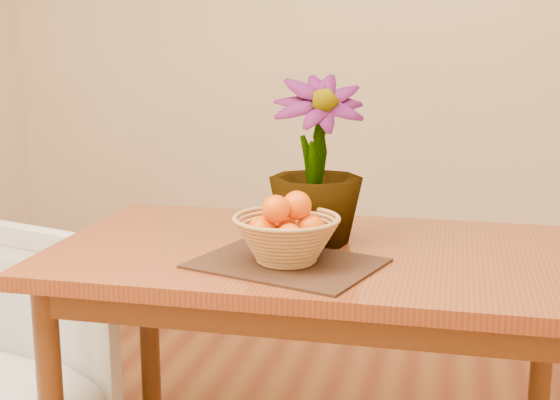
# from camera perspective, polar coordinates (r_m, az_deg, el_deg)

# --- Properties ---
(wall_back) EXTENTS (4.00, 0.02, 2.70)m
(wall_back) POSITION_cam_1_polar(r_m,az_deg,el_deg) (3.92, 8.05, 12.72)
(wall_back) COLOR #FFE7C2
(wall_back) RESTS_ON floor
(table) EXTENTS (1.40, 0.80, 0.75)m
(table) POSITION_cam_1_polar(r_m,az_deg,el_deg) (2.08, 2.75, -5.89)
(table) COLOR brown
(table) RESTS_ON floor
(placemat) EXTENTS (0.51, 0.44, 0.01)m
(placemat) POSITION_cam_1_polar(r_m,az_deg,el_deg) (1.92, 0.48, -4.65)
(placemat) COLOR #341E13
(placemat) RESTS_ON table
(wicker_basket) EXTENTS (0.26, 0.26, 0.11)m
(wicker_basket) POSITION_cam_1_polar(r_m,az_deg,el_deg) (1.90, 0.48, -3.02)
(wicker_basket) COLOR tan
(wicker_basket) RESTS_ON placemat
(orange_pile) EXTENTS (0.18, 0.18, 0.13)m
(orange_pile) POSITION_cam_1_polar(r_m,az_deg,el_deg) (1.89, 0.50, -1.73)
(orange_pile) COLOR #FF5C04
(orange_pile) RESTS_ON wicker_basket
(potted_plant) EXTENTS (0.31, 0.31, 0.45)m
(potted_plant) POSITION_cam_1_polar(r_m,az_deg,el_deg) (2.07, 2.66, 2.87)
(potted_plant) COLOR #154714
(potted_plant) RESTS_ON table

